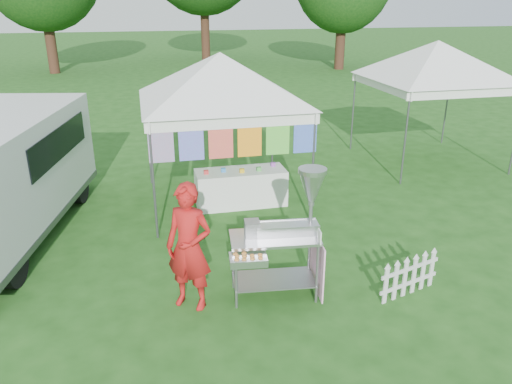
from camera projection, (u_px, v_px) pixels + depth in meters
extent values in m
plane|color=#1D4A15|center=(264.00, 290.00, 7.22)|extent=(120.00, 120.00, 0.00)
cylinder|color=#59595E|center=(153.00, 182.00, 8.42)|extent=(0.04, 0.04, 2.10)
cylinder|color=#59595E|center=(313.00, 169.00, 9.02)|extent=(0.04, 0.04, 2.10)
cylinder|color=#59595E|center=(148.00, 138.00, 10.99)|extent=(0.04, 0.04, 2.10)
cylinder|color=#59595E|center=(273.00, 131.00, 11.59)|extent=(0.04, 0.04, 2.10)
cube|color=white|center=(235.00, 122.00, 8.37)|extent=(3.00, 0.03, 0.22)
cube|color=white|center=(211.00, 93.00, 10.95)|extent=(3.00, 0.03, 0.22)
pyramid|color=white|center=(220.00, 52.00, 9.29)|extent=(4.24, 4.24, 0.90)
cylinder|color=#59595E|center=(235.00, 117.00, 8.34)|extent=(3.00, 0.03, 0.03)
cube|color=#33ACC0|center=(161.00, 142.00, 8.21)|extent=(0.42, 0.01, 0.70)
cube|color=purple|center=(191.00, 140.00, 8.31)|extent=(0.42, 0.01, 0.70)
cube|color=#D91B5E|center=(221.00, 138.00, 8.42)|extent=(0.42, 0.01, 0.70)
cube|color=orange|center=(250.00, 137.00, 8.52)|extent=(0.42, 0.01, 0.70)
cube|color=#178E43|center=(278.00, 135.00, 8.63)|extent=(0.42, 0.01, 0.70)
cube|color=#171FBA|center=(305.00, 133.00, 8.74)|extent=(0.42, 0.01, 0.70)
cylinder|color=#59595E|center=(405.00, 139.00, 10.94)|extent=(0.04, 0.04, 2.10)
cylinder|color=#59595E|center=(353.00, 112.00, 13.52)|extent=(0.04, 0.04, 2.10)
cylinder|color=#59595E|center=(446.00, 107.00, 14.12)|extent=(0.04, 0.04, 2.10)
cube|color=white|center=(469.00, 93.00, 10.90)|extent=(3.00, 0.03, 0.22)
cube|color=white|center=(404.00, 75.00, 13.47)|extent=(3.00, 0.03, 0.22)
pyramid|color=white|center=(439.00, 40.00, 11.82)|extent=(4.24, 4.24, 0.90)
cylinder|color=#59595E|center=(470.00, 89.00, 10.87)|extent=(3.00, 0.03, 0.03)
cylinder|color=#372014|center=(50.00, 36.00, 26.98)|extent=(0.56, 0.56, 3.96)
cylinder|color=#372014|center=(205.00, 22.00, 32.35)|extent=(0.56, 0.56, 4.84)
cylinder|color=#372014|center=(340.00, 38.00, 28.63)|extent=(0.56, 0.56, 3.52)
cylinder|color=gray|center=(236.00, 279.00, 6.65)|extent=(0.04, 0.04, 0.91)
cylinder|color=gray|center=(317.00, 274.00, 6.78)|extent=(0.04, 0.04, 0.91)
cylinder|color=gray|center=(233.00, 260.00, 7.12)|extent=(0.04, 0.04, 0.91)
cylinder|color=gray|center=(309.00, 256.00, 7.24)|extent=(0.04, 0.04, 0.91)
cube|color=gray|center=(274.00, 279.00, 7.02)|extent=(1.20, 0.69, 0.02)
cube|color=#B7B7BC|center=(275.00, 238.00, 6.78)|extent=(1.27, 0.73, 0.04)
cube|color=#B7B7BC|center=(287.00, 229.00, 6.81)|extent=(0.88, 0.34, 0.15)
cube|color=gray|center=(252.00, 229.00, 6.75)|extent=(0.22, 0.24, 0.22)
cylinder|color=gray|center=(311.00, 204.00, 6.72)|extent=(0.06, 0.06, 0.91)
cone|color=#B7B7BC|center=(312.00, 186.00, 6.63)|extent=(0.40, 0.40, 0.40)
cylinder|color=#B7B7BC|center=(313.00, 171.00, 6.55)|extent=(0.42, 0.42, 0.06)
cube|color=#B7B7BC|center=(248.00, 260.00, 6.42)|extent=(0.51, 0.35, 0.10)
cube|color=#FFABD9|center=(317.00, 264.00, 7.02)|extent=(0.10, 0.75, 0.82)
cube|color=white|center=(320.00, 237.00, 6.54)|extent=(0.03, 0.14, 0.18)
imported|color=#B21615|center=(189.00, 247.00, 6.56)|extent=(0.77, 0.70, 1.77)
cube|color=#59595E|center=(0.00, 219.00, 8.67)|extent=(2.98, 5.34, 0.12)
cube|color=silver|center=(42.00, 158.00, 10.50)|extent=(2.00, 1.06, 0.90)
cube|color=black|center=(60.00, 143.00, 8.82)|extent=(0.57, 2.69, 0.55)
cube|color=black|center=(43.00, 119.00, 10.58)|extent=(1.67, 0.37, 0.55)
cylinder|color=black|center=(11.00, 265.00, 7.22)|extent=(0.35, 0.71, 0.68)
cylinder|color=black|center=(78.00, 187.00, 10.18)|extent=(0.35, 0.71, 0.68)
cube|color=silver|center=(386.00, 286.00, 6.81)|extent=(0.07, 0.04, 0.56)
cube|color=silver|center=(395.00, 282.00, 6.89)|extent=(0.07, 0.04, 0.56)
cube|color=silver|center=(405.00, 279.00, 6.98)|extent=(0.07, 0.04, 0.56)
cube|color=silver|center=(414.00, 275.00, 7.06)|extent=(0.07, 0.04, 0.56)
cube|color=silver|center=(423.00, 272.00, 7.15)|extent=(0.07, 0.04, 0.56)
cube|color=silver|center=(432.00, 269.00, 7.23)|extent=(0.07, 0.04, 0.56)
cube|color=silver|center=(409.00, 283.00, 7.06)|extent=(1.04, 0.34, 0.05)
cube|color=silver|center=(410.00, 268.00, 6.97)|extent=(1.04, 0.34, 0.05)
cube|color=white|center=(241.00, 187.00, 10.09)|extent=(1.80, 0.70, 0.73)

